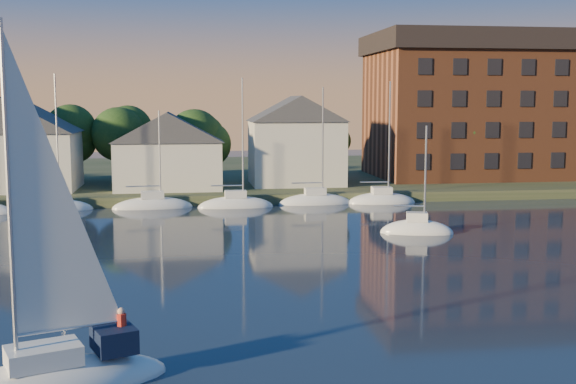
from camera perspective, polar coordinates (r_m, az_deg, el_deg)
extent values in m
cube|color=#303C23|center=(95.82, -5.57, 1.03)|extent=(160.00, 50.00, 2.00)
cube|color=brown|center=(73.02, -4.74, -0.87)|extent=(120.00, 3.00, 1.00)
cube|color=beige|center=(80.40, -20.90, 2.29)|extent=(13.00, 9.00, 6.00)
cube|color=beige|center=(77.49, -9.43, 2.13)|extent=(11.00, 8.00, 5.00)
cube|color=beige|center=(80.33, 0.64, 3.11)|extent=(10.00, 8.00, 7.00)
cube|color=brown|center=(93.41, 16.10, 5.86)|extent=(30.00, 16.00, 15.00)
cube|color=black|center=(93.66, 16.29, 11.18)|extent=(31.00, 17.00, 2.40)
cylinder|color=#3D261B|center=(84.63, -17.48, 1.80)|extent=(0.50, 0.50, 3.50)
sphere|color=#1B3714|center=(84.35, -17.60, 4.81)|extent=(5.40, 5.40, 5.40)
cylinder|color=#3D261B|center=(83.71, -12.07, 1.92)|extent=(0.50, 0.50, 3.50)
sphere|color=#1B3714|center=(83.43, -12.15, 4.96)|extent=(5.40, 5.40, 5.40)
cylinder|color=#3D261B|center=(83.54, -6.59, 2.02)|extent=(0.50, 0.50, 3.50)
sphere|color=#1B3714|center=(83.27, -6.63, 5.07)|extent=(5.40, 5.40, 5.40)
cylinder|color=#3D261B|center=(84.14, -1.13, 2.10)|extent=(0.50, 0.50, 3.50)
sphere|color=#1B3714|center=(83.87, -1.14, 5.13)|extent=(5.40, 5.40, 5.40)
cylinder|color=#3D261B|center=(85.49, 4.20, 2.16)|extent=(0.50, 0.50, 3.50)
sphere|color=#1B3714|center=(85.22, 4.23, 5.14)|extent=(5.40, 5.40, 5.40)
cylinder|color=#3D261B|center=(87.55, 9.33, 2.20)|extent=(0.50, 0.50, 3.50)
sphere|color=#1B3714|center=(87.29, 9.39, 5.11)|extent=(5.40, 5.40, 5.40)
cylinder|color=#3D261B|center=(90.28, 14.18, 2.23)|extent=(0.50, 0.50, 3.50)
sphere|color=#1B3714|center=(90.02, 14.27, 5.05)|extent=(5.40, 5.40, 5.40)
cylinder|color=#3D261B|center=(93.61, 18.72, 2.23)|extent=(0.50, 0.50, 3.50)
sphere|color=#1B3714|center=(93.36, 18.83, 4.96)|extent=(5.40, 5.40, 5.40)
ellipsoid|color=silver|center=(70.90, -17.61, -1.42)|extent=(7.50, 2.40, 2.20)
cube|color=silver|center=(70.72, -17.65, -0.38)|extent=(2.10, 1.32, 0.70)
cylinder|color=#A5A8AD|center=(70.17, -17.19, 3.39)|extent=(0.16, 0.16, 10.00)
cylinder|color=#A5A8AD|center=(70.76, -18.33, 0.29)|extent=(3.15, 0.12, 0.12)
ellipsoid|color=silver|center=(70.02, -11.14, -1.33)|extent=(7.50, 2.40, 2.20)
cube|color=silver|center=(69.84, -11.16, -0.27)|extent=(2.10, 1.32, 0.70)
cylinder|color=#A5A8AD|center=(69.37, -10.64, 3.55)|extent=(0.16, 0.16, 10.00)
cylinder|color=#A5A8AD|center=(69.79, -11.86, 0.41)|extent=(3.15, 0.12, 0.12)
ellipsoid|color=silver|center=(70.06, -4.59, -1.21)|extent=(7.50, 2.40, 2.20)
cube|color=silver|center=(69.88, -4.60, -0.15)|extent=(2.10, 1.32, 0.70)
cylinder|color=#A5A8AD|center=(69.49, -4.02, 3.66)|extent=(0.16, 0.16, 10.00)
cylinder|color=#A5A8AD|center=(69.73, -5.28, 0.53)|extent=(3.15, 0.12, 0.12)
ellipsoid|color=silver|center=(71.00, 1.87, -1.08)|extent=(7.50, 2.40, 2.20)
cube|color=silver|center=(70.82, 1.87, -0.04)|extent=(2.10, 1.32, 0.70)
cylinder|color=#A5A8AD|center=(70.53, 2.49, 3.72)|extent=(0.16, 0.16, 10.00)
cylinder|color=#A5A8AD|center=(70.58, 1.22, 0.64)|extent=(3.15, 0.12, 0.12)
ellipsoid|color=silver|center=(72.81, 8.08, -0.94)|extent=(7.50, 2.40, 2.20)
cube|color=silver|center=(72.64, 8.10, 0.08)|extent=(2.10, 1.32, 0.70)
cylinder|color=#A5A8AD|center=(72.43, 8.74, 3.74)|extent=(0.16, 0.16, 10.00)
cylinder|color=#A5A8AD|center=(72.31, 7.48, 0.73)|extent=(3.15, 0.12, 0.12)
cube|color=silver|center=(27.37, -18.75, -12.13)|extent=(2.91, 2.37, 0.70)
cylinder|color=#A5A8AD|center=(25.96, -21.19, -0.51)|extent=(0.16, 0.16, 11.94)
cylinder|color=#A5A8AD|center=(27.28, -16.76, -10.24)|extent=(3.56, 1.45, 0.12)
cube|color=black|center=(27.81, -13.59, -11.20)|extent=(1.92, 2.12, 0.90)
ellipsoid|color=silver|center=(56.93, 10.13, -3.24)|extent=(5.95, 3.27, 2.20)
cube|color=silver|center=(56.71, 10.16, -1.95)|extent=(1.80, 1.41, 0.70)
cylinder|color=#A5A8AD|center=(56.33, 10.81, 1.41)|extent=(0.16, 0.16, 7.40)
cylinder|color=#A5A8AD|center=(56.55, 9.55, -1.09)|extent=(2.33, 0.71, 0.12)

